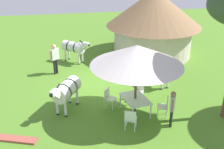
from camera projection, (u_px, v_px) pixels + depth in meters
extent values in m
plane|color=#4E7D25|center=(102.00, 84.00, 14.71)|extent=(36.00, 36.00, 0.00)
cylinder|color=beige|center=(152.00, 40.00, 18.44)|extent=(4.99, 4.99, 1.97)
cone|color=olive|center=(154.00, 8.00, 17.57)|extent=(6.06, 6.06, 2.28)
cylinder|color=brown|center=(136.00, 90.00, 11.64)|extent=(0.10, 0.10, 2.25)
cone|color=beige|center=(137.00, 55.00, 11.01)|extent=(3.76, 3.76, 0.83)
cube|color=silver|center=(135.00, 99.00, 11.81)|extent=(1.55, 1.18, 0.04)
cylinder|color=silver|center=(137.00, 98.00, 12.64)|extent=(0.06, 0.06, 0.70)
cylinder|color=silver|center=(151.00, 112.00, 11.54)|extent=(0.06, 0.06, 0.70)
cylinder|color=silver|center=(120.00, 101.00, 12.38)|extent=(0.06, 0.06, 0.70)
cylinder|color=silver|center=(132.00, 116.00, 11.28)|extent=(0.06, 0.06, 0.70)
cube|color=silver|center=(139.00, 92.00, 12.94)|extent=(0.56, 0.57, 0.04)
cube|color=silver|center=(139.00, 86.00, 13.02)|extent=(0.21, 0.42, 0.45)
cylinder|color=silver|center=(142.00, 98.00, 12.84)|extent=(0.04, 0.04, 0.45)
cylinder|color=silver|center=(134.00, 97.00, 12.91)|extent=(0.04, 0.04, 0.45)
cylinder|color=silver|center=(143.00, 95.00, 13.16)|extent=(0.04, 0.04, 0.45)
cylinder|color=silver|center=(135.00, 94.00, 13.23)|extent=(0.04, 0.04, 0.45)
cube|color=silver|center=(111.00, 98.00, 12.37)|extent=(0.60, 0.60, 0.04)
cube|color=silver|center=(107.00, 93.00, 12.35)|extent=(0.38, 0.29, 0.45)
cylinder|color=silver|center=(116.00, 102.00, 12.55)|extent=(0.04, 0.04, 0.45)
cylinder|color=silver|center=(112.00, 106.00, 12.23)|extent=(0.04, 0.04, 0.45)
cylinder|color=silver|center=(109.00, 100.00, 12.69)|extent=(0.04, 0.04, 0.45)
cylinder|color=silver|center=(105.00, 104.00, 12.37)|extent=(0.04, 0.04, 0.45)
cube|color=white|center=(131.00, 119.00, 10.89)|extent=(0.56, 0.57, 0.04)
cube|color=white|center=(130.00, 117.00, 10.63)|extent=(0.21, 0.42, 0.45)
cylinder|color=white|center=(127.00, 121.00, 11.18)|extent=(0.04, 0.04, 0.45)
cylinder|color=white|center=(136.00, 122.00, 11.11)|extent=(0.04, 0.04, 0.45)
cylinder|color=white|center=(125.00, 126.00, 10.86)|extent=(0.04, 0.04, 0.45)
cylinder|color=white|center=(135.00, 127.00, 10.79)|extent=(0.04, 0.04, 0.45)
cube|color=silver|center=(162.00, 107.00, 11.73)|extent=(0.56, 0.55, 0.04)
cube|color=silver|center=(167.00, 102.00, 11.61)|extent=(0.43, 0.19, 0.45)
cylinder|color=silver|center=(158.00, 113.00, 11.68)|extent=(0.04, 0.04, 0.45)
cylinder|color=silver|center=(158.00, 109.00, 12.02)|extent=(0.04, 0.04, 0.45)
cylinder|color=silver|center=(166.00, 114.00, 11.63)|extent=(0.04, 0.04, 0.45)
cylinder|color=silver|center=(166.00, 109.00, 11.97)|extent=(0.04, 0.04, 0.45)
cylinder|color=black|center=(171.00, 117.00, 11.15)|extent=(0.11, 0.11, 0.77)
cylinder|color=black|center=(171.00, 119.00, 11.02)|extent=(0.11, 0.11, 0.77)
cube|color=silver|center=(173.00, 103.00, 10.81)|extent=(0.46, 0.35, 0.55)
cylinder|color=#9A675B|center=(173.00, 100.00, 11.02)|extent=(0.08, 0.08, 0.51)
cylinder|color=#9A675B|center=(172.00, 106.00, 10.60)|extent=(0.08, 0.08, 0.51)
sphere|color=#9A675B|center=(174.00, 94.00, 10.65)|extent=(0.21, 0.21, 0.21)
cylinder|color=black|center=(57.00, 66.00, 15.81)|extent=(0.13, 0.13, 0.87)
cylinder|color=black|center=(55.00, 67.00, 15.71)|extent=(0.13, 0.13, 0.87)
cube|color=silver|center=(55.00, 54.00, 15.46)|extent=(0.46, 0.50, 0.61)
cylinder|color=#E2A98A|center=(58.00, 53.00, 15.63)|extent=(0.09, 0.09, 0.58)
cylinder|color=#E2A98A|center=(51.00, 55.00, 15.27)|extent=(0.09, 0.09, 0.58)
sphere|color=#E2A98A|center=(54.00, 47.00, 15.27)|extent=(0.23, 0.23, 0.23)
cylinder|color=silver|center=(67.00, 89.00, 12.01)|extent=(1.60, 1.34, 0.71)
cylinder|color=black|center=(70.00, 86.00, 12.26)|extent=(0.43, 0.66, 0.72)
cylinder|color=black|center=(64.00, 92.00, 11.79)|extent=(0.43, 0.66, 0.72)
cylinder|color=silver|center=(58.00, 93.00, 11.32)|extent=(0.64, 0.55, 0.52)
cube|color=silver|center=(54.00, 92.00, 11.02)|extent=(0.44, 0.36, 0.20)
cube|color=black|center=(51.00, 95.00, 10.88)|extent=(0.16, 0.16, 0.12)
cube|color=black|center=(57.00, 89.00, 11.24)|extent=(0.34, 0.22, 0.28)
cylinder|color=silver|center=(65.00, 109.00, 11.74)|extent=(0.11, 0.11, 0.72)
cylinder|color=black|center=(66.00, 116.00, 11.88)|extent=(0.13, 0.13, 0.06)
cylinder|color=silver|center=(57.00, 107.00, 11.86)|extent=(0.11, 0.11, 0.72)
cylinder|color=black|center=(58.00, 114.00, 12.00)|extent=(0.13, 0.13, 0.06)
cylinder|color=silver|center=(77.00, 97.00, 12.67)|extent=(0.11, 0.11, 0.72)
cylinder|color=black|center=(78.00, 103.00, 12.81)|extent=(0.13, 0.13, 0.06)
cylinder|color=silver|center=(70.00, 96.00, 12.80)|extent=(0.11, 0.11, 0.72)
cylinder|color=black|center=(70.00, 102.00, 12.93)|extent=(0.13, 0.13, 0.06)
cylinder|color=black|center=(75.00, 84.00, 12.71)|extent=(0.23, 0.16, 0.53)
cylinder|color=silver|center=(73.00, 47.00, 17.22)|extent=(1.41, 1.47, 0.62)
cylinder|color=black|center=(70.00, 46.00, 17.35)|extent=(0.53, 0.49, 0.64)
cylinder|color=black|center=(77.00, 47.00, 17.09)|extent=(0.53, 0.49, 0.64)
cylinder|color=silver|center=(82.00, 46.00, 16.80)|extent=(0.56, 0.58, 0.49)
cube|color=silver|center=(86.00, 44.00, 16.60)|extent=(0.40, 0.42, 0.20)
cube|color=black|center=(88.00, 45.00, 16.53)|extent=(0.17, 0.17, 0.12)
cube|color=black|center=(82.00, 43.00, 16.72)|extent=(0.28, 0.30, 0.28)
cylinder|color=silver|center=(82.00, 57.00, 17.34)|extent=(0.11, 0.11, 0.75)
cylinder|color=black|center=(83.00, 62.00, 17.48)|extent=(0.13, 0.13, 0.06)
cylinder|color=silver|center=(79.00, 59.00, 17.07)|extent=(0.11, 0.11, 0.75)
cylinder|color=black|center=(79.00, 64.00, 17.21)|extent=(0.13, 0.13, 0.06)
cylinder|color=silver|center=(69.00, 54.00, 17.86)|extent=(0.11, 0.11, 0.75)
cylinder|color=black|center=(69.00, 59.00, 18.00)|extent=(0.13, 0.13, 0.06)
cylinder|color=silver|center=(65.00, 55.00, 17.59)|extent=(0.11, 0.11, 0.75)
cylinder|color=black|center=(66.00, 60.00, 17.73)|extent=(0.13, 0.13, 0.06)
cylinder|color=black|center=(64.00, 46.00, 17.62)|extent=(0.19, 0.21, 0.53)
cylinder|color=silver|center=(158.00, 65.00, 14.31)|extent=(1.78, 1.08, 0.64)
cylinder|color=black|center=(162.00, 68.00, 14.04)|extent=(0.26, 0.64, 0.65)
cylinder|color=black|center=(155.00, 63.00, 14.56)|extent=(0.26, 0.64, 0.65)
cylinder|color=silver|center=(149.00, 57.00, 14.92)|extent=(0.59, 0.43, 0.49)
cube|color=silver|center=(147.00, 52.00, 15.08)|extent=(0.43, 0.29, 0.20)
cube|color=black|center=(145.00, 52.00, 15.24)|extent=(0.15, 0.15, 0.12)
cube|color=black|center=(149.00, 53.00, 14.84)|extent=(0.36, 0.14, 0.28)
cylinder|color=silver|center=(148.00, 73.00, 15.02)|extent=(0.11, 0.11, 0.81)
cylinder|color=black|center=(147.00, 79.00, 15.18)|extent=(0.13, 0.13, 0.06)
cylinder|color=silver|center=(153.00, 72.00, 15.17)|extent=(0.11, 0.11, 0.81)
cylinder|color=black|center=(153.00, 78.00, 15.32)|extent=(0.13, 0.13, 0.06)
cylinder|color=silver|center=(162.00, 82.00, 13.99)|extent=(0.11, 0.11, 0.81)
cylinder|color=black|center=(161.00, 89.00, 14.14)|extent=(0.13, 0.13, 0.06)
cylinder|color=silver|center=(168.00, 81.00, 14.13)|extent=(0.11, 0.11, 0.81)
cylinder|color=black|center=(167.00, 87.00, 14.28)|extent=(0.13, 0.13, 0.06)
cylinder|color=black|center=(169.00, 73.00, 13.63)|extent=(0.24, 0.11, 0.53)
cube|color=#A24B40|center=(1.00, 137.00, 10.48)|extent=(1.28, 2.76, 0.08)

